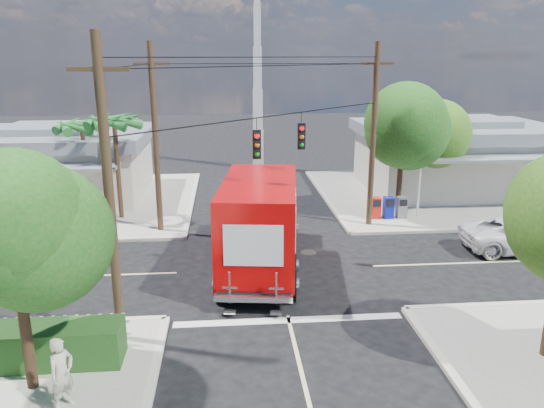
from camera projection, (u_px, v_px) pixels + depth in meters
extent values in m
plane|color=black|center=(276.00, 269.00, 21.45)|extent=(120.00, 120.00, 0.00)
cube|color=#9A958B|center=(436.00, 194.00, 32.90)|extent=(14.00, 14.00, 0.14)
cube|color=beige|center=(324.00, 197.00, 32.32)|extent=(0.25, 14.00, 0.14)
cube|color=beige|center=(490.00, 229.00, 26.19)|extent=(14.00, 0.25, 0.14)
cube|color=#9A958B|center=(72.00, 202.00, 31.06)|extent=(14.00, 14.00, 0.14)
cube|color=beige|center=(192.00, 200.00, 31.65)|extent=(0.25, 14.00, 0.14)
cube|color=beige|center=(30.00, 243.00, 24.35)|extent=(14.00, 0.25, 0.14)
cube|color=beige|center=(260.00, 203.00, 31.04)|extent=(0.12, 12.00, 0.01)
cube|color=beige|center=(513.00, 261.00, 22.28)|extent=(12.00, 0.12, 0.01)
cube|color=beige|center=(21.00, 278.00, 20.61)|extent=(12.00, 0.12, 0.01)
cube|color=silver|center=(289.00, 320.00, 17.32)|extent=(7.50, 0.40, 0.01)
cube|color=beige|center=(455.00, 163.00, 33.51)|extent=(11.00, 8.00, 3.40)
cube|color=gray|center=(458.00, 130.00, 32.96)|extent=(11.80, 8.80, 0.70)
cube|color=gray|center=(459.00, 122.00, 32.83)|extent=(6.05, 4.40, 0.50)
cube|color=gray|center=(495.00, 158.00, 28.49)|extent=(9.90, 1.80, 0.15)
cylinder|color=silver|center=(419.00, 190.00, 27.74)|extent=(0.12, 0.12, 2.90)
cube|color=beige|center=(59.00, 169.00, 31.97)|extent=(10.00, 8.00, 3.20)
cube|color=gray|center=(56.00, 137.00, 31.45)|extent=(10.80, 8.80, 0.70)
cube|color=gray|center=(55.00, 129.00, 31.31)|extent=(5.50, 4.40, 0.50)
cube|color=gray|center=(28.00, 168.00, 26.97)|extent=(9.00, 1.80, 0.15)
cylinder|color=silver|center=(107.00, 196.00, 26.90)|extent=(0.12, 0.12, 2.70)
cube|color=silver|center=(258.00, 149.00, 40.28)|extent=(0.80, 0.80, 3.00)
cube|color=silver|center=(258.00, 110.00, 39.47)|extent=(0.70, 0.70, 3.00)
cube|color=silver|center=(257.00, 68.00, 38.66)|extent=(0.60, 0.60, 3.00)
cube|color=silver|center=(257.00, 25.00, 37.86)|extent=(0.50, 0.50, 3.00)
cylinder|color=#422D1C|center=(24.00, 321.00, 13.13)|extent=(0.28, 0.28, 3.71)
sphere|color=#134F14|center=(12.00, 232.00, 12.51)|extent=(3.71, 3.71, 3.71)
sphere|color=#134F14|center=(23.00, 241.00, 12.28)|extent=(3.25, 3.25, 3.25)
cylinder|color=#422D1C|center=(400.00, 177.00, 27.99)|extent=(0.28, 0.28, 4.10)
sphere|color=#134F14|center=(403.00, 128.00, 27.30)|extent=(4.10, 4.10, 4.10)
sphere|color=#134F14|center=(394.00, 123.00, 27.39)|extent=(3.33, 3.33, 3.33)
sphere|color=#134F14|center=(411.00, 131.00, 27.07)|extent=(3.58, 3.58, 3.58)
cylinder|color=#422D1C|center=(431.00, 172.00, 30.38)|extent=(0.28, 0.28, 3.58)
sphere|color=#2F5913|center=(435.00, 133.00, 29.78)|extent=(3.58, 3.58, 3.58)
sphere|color=#2F5913|center=(427.00, 129.00, 29.88)|extent=(2.91, 2.91, 2.91)
sphere|color=#2F5913|center=(443.00, 136.00, 29.55)|extent=(3.14, 3.14, 3.14)
cylinder|color=#422D1C|center=(118.00, 171.00, 27.31)|extent=(0.24, 0.24, 5.00)
cone|color=#23712A|center=(132.00, 120.00, 26.68)|extent=(0.50, 2.06, 0.98)
cone|color=#23712A|center=(128.00, 118.00, 27.33)|extent=(1.92, 1.68, 0.98)
cone|color=#23712A|center=(113.00, 118.00, 27.43)|extent=(2.12, 0.95, 0.98)
cone|color=#23712A|center=(99.00, 119.00, 26.91)|extent=(1.34, 2.07, 0.98)
cone|color=#23712A|center=(96.00, 121.00, 26.17)|extent=(1.34, 2.07, 0.98)
cone|color=#23712A|center=(106.00, 122.00, 25.75)|extent=(2.12, 0.95, 0.98)
cone|color=#23712A|center=(123.00, 122.00, 25.98)|extent=(1.92, 1.68, 0.98)
cylinder|color=#422D1C|center=(86.00, 169.00, 28.63)|extent=(0.24, 0.24, 4.60)
cone|color=#23712A|center=(99.00, 125.00, 28.06)|extent=(0.50, 2.06, 0.98)
cone|color=#23712A|center=(96.00, 123.00, 28.71)|extent=(1.92, 1.68, 0.98)
cone|color=#23712A|center=(82.00, 123.00, 28.81)|extent=(2.12, 0.95, 0.98)
cone|color=#23712A|center=(68.00, 124.00, 28.29)|extent=(1.34, 2.07, 0.98)
cone|color=#23712A|center=(64.00, 126.00, 27.54)|extent=(1.34, 2.07, 0.98)
cone|color=#23712A|center=(73.00, 127.00, 27.13)|extent=(2.12, 0.95, 0.98)
cone|color=#23712A|center=(89.00, 126.00, 27.36)|extent=(1.92, 1.68, 0.98)
cylinder|color=#473321|center=(109.00, 198.00, 14.81)|extent=(0.28, 0.28, 9.00)
cube|color=#473321|center=(98.00, 69.00, 13.87)|extent=(1.60, 0.12, 0.12)
cylinder|color=#473321|center=(373.00, 138.00, 25.66)|extent=(0.28, 0.28, 9.00)
cube|color=#473321|center=(377.00, 64.00, 24.72)|extent=(1.60, 0.12, 0.12)
cylinder|color=#473321|center=(156.00, 141.00, 24.79)|extent=(0.28, 0.28, 9.00)
cube|color=#473321|center=(151.00, 64.00, 23.85)|extent=(1.60, 0.12, 0.12)
cylinder|color=black|center=(277.00, 115.00, 19.78)|extent=(10.43, 10.43, 0.04)
cube|color=black|center=(257.00, 144.00, 19.20)|extent=(0.30, 0.24, 1.05)
sphere|color=red|center=(257.00, 136.00, 18.98)|extent=(0.20, 0.20, 0.20)
cube|color=black|center=(301.00, 136.00, 21.18)|extent=(0.30, 0.24, 1.05)
sphere|color=red|center=(302.00, 128.00, 20.96)|extent=(0.20, 0.20, 0.20)
cube|color=silver|center=(26.00, 338.00, 15.29)|extent=(5.94, 0.05, 0.08)
cube|color=silver|center=(24.00, 325.00, 15.18)|extent=(5.94, 0.05, 0.08)
cube|color=silver|center=(124.00, 329.00, 15.49)|extent=(0.09, 0.06, 1.00)
cube|color=#1C4619|center=(7.00, 346.00, 14.45)|extent=(6.20, 1.20, 1.10)
cube|color=red|center=(375.00, 208.00, 27.70)|extent=(0.50, 0.50, 1.10)
cube|color=#0A1493|center=(388.00, 207.00, 27.76)|extent=(0.50, 0.50, 1.10)
cube|color=slate|center=(401.00, 207.00, 27.81)|extent=(0.50, 0.50, 1.10)
cube|color=black|center=(261.00, 252.00, 21.68)|extent=(3.57, 8.75, 0.27)
cube|color=#C30606|center=(265.00, 209.00, 24.64)|extent=(2.83, 2.17, 2.40)
cube|color=black|center=(266.00, 196.00, 25.26)|extent=(2.31, 0.56, 1.04)
cube|color=silver|center=(266.00, 218.00, 25.79)|extent=(2.50, 0.45, 0.38)
cube|color=#C30606|center=(259.00, 221.00, 20.29)|extent=(3.51, 6.62, 3.16)
cube|color=white|center=(296.00, 218.00, 20.19)|extent=(0.52, 3.90, 1.42)
cube|color=white|center=(223.00, 217.00, 20.30)|extent=(0.52, 3.90, 1.42)
cube|color=white|center=(253.00, 246.00, 17.18)|extent=(1.95, 0.27, 1.42)
cube|color=silver|center=(253.00, 298.00, 17.53)|extent=(2.63, 0.60, 0.20)
cube|color=silver|center=(230.00, 288.00, 17.31)|extent=(0.49, 0.13, 1.09)
cube|color=silver|center=(276.00, 288.00, 17.25)|extent=(0.49, 0.13, 1.09)
cylinder|color=black|center=(239.00, 228.00, 24.77)|extent=(0.50, 1.23, 1.20)
cylinder|color=black|center=(292.00, 228.00, 24.67)|extent=(0.50, 1.23, 1.20)
cylinder|color=black|center=(220.00, 283.00, 18.68)|extent=(0.50, 1.23, 1.20)
cylinder|color=black|center=(291.00, 285.00, 18.58)|extent=(0.50, 1.23, 1.20)
imported|color=silver|center=(523.00, 235.00, 23.35)|extent=(5.34, 2.64, 1.46)
imported|color=beige|center=(62.00, 374.00, 12.58)|extent=(0.73, 0.80, 1.83)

